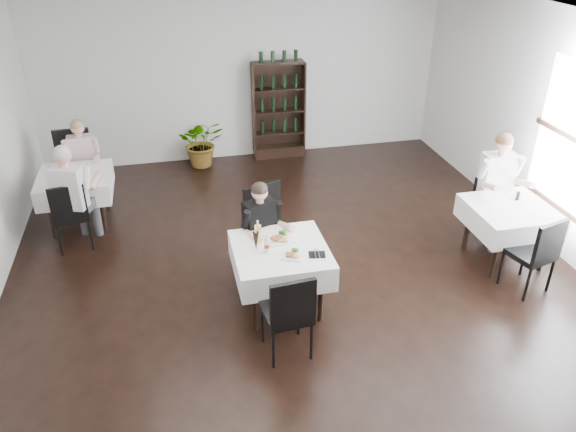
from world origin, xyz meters
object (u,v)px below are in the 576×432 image
object	(u,v)px
main_table	(281,260)
diner_main	(263,227)
wine_shelf	(279,111)
potted_tree	(202,142)

from	to	relation	value
main_table	diner_main	xyz separation A→B (m)	(-0.10, 0.50, 0.14)
wine_shelf	diner_main	size ratio (longest dim) A/B	1.33
potted_tree	diner_main	xyz separation A→B (m)	(0.40, -3.70, 0.34)
diner_main	wine_shelf	bearing A→B (deg)	75.33
wine_shelf	diner_main	world-z (taller)	wine_shelf
wine_shelf	potted_tree	bearing A→B (deg)	-175.32
wine_shelf	diner_main	distance (m)	3.94
main_table	diner_main	distance (m)	0.53
wine_shelf	main_table	distance (m)	4.41
wine_shelf	main_table	xyz separation A→B (m)	(-0.90, -4.31, -0.23)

